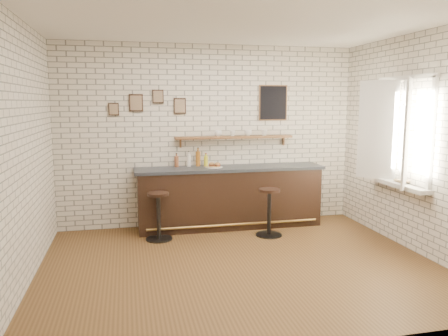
{
  "coord_description": "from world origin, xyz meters",
  "views": [
    {
      "loc": [
        -1.37,
        -5.19,
        2.06
      ],
      "look_at": [
        -0.0,
        0.9,
        1.12
      ],
      "focal_mm": 35.0,
      "sensor_mm": 36.0,
      "label": 1
    }
  ],
  "objects_px": {
    "bar_stool_left": "(159,215)",
    "bar_stool_right": "(269,211)",
    "shelf_cup_a": "(218,133)",
    "shelf_cup_b": "(233,133)",
    "book_lower": "(397,182)",
    "shelf_cup_c": "(248,133)",
    "shelf_cup_d": "(264,132)",
    "bitters_bottle_amber": "(198,159)",
    "condiment_bottle_yellow": "(206,161)",
    "bitters_bottle_brown": "(177,161)",
    "bitters_bottle_white": "(189,160)",
    "sandwich_plate": "(214,167)",
    "ciabatta_sandwich": "(215,165)",
    "book_upper": "(399,181)",
    "bar_counter": "(230,197)"
  },
  "relations": [
    {
      "from": "bitters_bottle_brown",
      "to": "book_upper",
      "type": "distance_m",
      "value": 3.41
    },
    {
      "from": "bar_stool_left",
      "to": "bar_stool_right",
      "type": "relative_size",
      "value": 0.98
    },
    {
      "from": "bitters_bottle_amber",
      "to": "shelf_cup_c",
      "type": "bearing_deg",
      "value": 0.52
    },
    {
      "from": "sandwich_plate",
      "to": "shelf_cup_a",
      "type": "distance_m",
      "value": 0.58
    },
    {
      "from": "bitters_bottle_white",
      "to": "shelf_cup_d",
      "type": "xyz_separation_m",
      "value": [
        1.3,
        0.01,
        0.44
      ]
    },
    {
      "from": "bitters_bottle_brown",
      "to": "shelf_cup_c",
      "type": "relative_size",
      "value": 1.82
    },
    {
      "from": "bitters_bottle_amber",
      "to": "condiment_bottle_yellow",
      "type": "distance_m",
      "value": 0.14
    },
    {
      "from": "bitters_bottle_brown",
      "to": "shelf_cup_b",
      "type": "xyz_separation_m",
      "value": [
        0.95,
        0.01,
        0.44
      ]
    },
    {
      "from": "bitters_bottle_amber",
      "to": "ciabatta_sandwich",
      "type": "bearing_deg",
      "value": -39.5
    },
    {
      "from": "shelf_cup_a",
      "to": "shelf_cup_c",
      "type": "distance_m",
      "value": 0.52
    },
    {
      "from": "shelf_cup_c",
      "to": "shelf_cup_d",
      "type": "distance_m",
      "value": 0.28
    },
    {
      "from": "sandwich_plate",
      "to": "bitters_bottle_white",
      "type": "bearing_deg",
      "value": 152.84
    },
    {
      "from": "bitters_bottle_brown",
      "to": "book_lower",
      "type": "distance_m",
      "value": 3.39
    },
    {
      "from": "sandwich_plate",
      "to": "bar_stool_right",
      "type": "height_order",
      "value": "sandwich_plate"
    },
    {
      "from": "shelf_cup_a",
      "to": "book_lower",
      "type": "height_order",
      "value": "shelf_cup_a"
    },
    {
      "from": "shelf_cup_c",
      "to": "shelf_cup_b",
      "type": "bearing_deg",
      "value": 105.65
    },
    {
      "from": "shelf_cup_d",
      "to": "shelf_cup_c",
      "type": "bearing_deg",
      "value": 163.34
    },
    {
      "from": "bitters_bottle_brown",
      "to": "shelf_cup_d",
      "type": "distance_m",
      "value": 1.56
    },
    {
      "from": "bar_counter",
      "to": "sandwich_plate",
      "type": "xyz_separation_m",
      "value": [
        -0.27,
        -0.0,
        0.51
      ]
    },
    {
      "from": "bar_counter",
      "to": "ciabatta_sandwich",
      "type": "relative_size",
      "value": 13.82
    },
    {
      "from": "bitters_bottle_white",
      "to": "shelf_cup_a",
      "type": "height_order",
      "value": "shelf_cup_a"
    },
    {
      "from": "bitters_bottle_white",
      "to": "sandwich_plate",
      "type": "bearing_deg",
      "value": -27.16
    },
    {
      "from": "shelf_cup_a",
      "to": "book_lower",
      "type": "relative_size",
      "value": 0.54
    },
    {
      "from": "bar_counter",
      "to": "book_upper",
      "type": "height_order",
      "value": "bar_counter"
    },
    {
      "from": "bitters_bottle_brown",
      "to": "shelf_cup_b",
      "type": "bearing_deg",
      "value": 0.47
    },
    {
      "from": "shelf_cup_b",
      "to": "shelf_cup_d",
      "type": "relative_size",
      "value": 0.89
    },
    {
      "from": "bar_stool_right",
      "to": "shelf_cup_a",
      "type": "bearing_deg",
      "value": 127.65
    },
    {
      "from": "bitters_bottle_white",
      "to": "shelf_cup_a",
      "type": "distance_m",
      "value": 0.66
    },
    {
      "from": "condiment_bottle_yellow",
      "to": "shelf_cup_b",
      "type": "relative_size",
      "value": 2.19
    },
    {
      "from": "condiment_bottle_yellow",
      "to": "bar_stool_left",
      "type": "relative_size",
      "value": 0.29
    },
    {
      "from": "sandwich_plate",
      "to": "bitters_bottle_brown",
      "type": "distance_m",
      "value": 0.62
    },
    {
      "from": "bar_counter",
      "to": "sandwich_plate",
      "type": "bearing_deg",
      "value": -179.11
    },
    {
      "from": "bitters_bottle_white",
      "to": "book_upper",
      "type": "height_order",
      "value": "bitters_bottle_white"
    },
    {
      "from": "book_upper",
      "to": "book_lower",
      "type": "bearing_deg",
      "value": 87.74
    },
    {
      "from": "bitters_bottle_amber",
      "to": "shelf_cup_b",
      "type": "height_order",
      "value": "shelf_cup_b"
    },
    {
      "from": "bitters_bottle_brown",
      "to": "shelf_cup_a",
      "type": "distance_m",
      "value": 0.83
    },
    {
      "from": "sandwich_plate",
      "to": "ciabatta_sandwich",
      "type": "height_order",
      "value": "ciabatta_sandwich"
    },
    {
      "from": "condiment_bottle_yellow",
      "to": "bar_stool_right",
      "type": "bearing_deg",
      "value": -43.81
    },
    {
      "from": "bar_counter",
      "to": "bitters_bottle_amber",
      "type": "height_order",
      "value": "bitters_bottle_amber"
    },
    {
      "from": "shelf_cup_b",
      "to": "bar_stool_right",
      "type": "bearing_deg",
      "value": -104.3
    },
    {
      "from": "bitters_bottle_white",
      "to": "bar_stool_left",
      "type": "xyz_separation_m",
      "value": [
        -0.56,
        -0.64,
        -0.73
      ]
    },
    {
      "from": "shelf_cup_c",
      "to": "shelf_cup_d",
      "type": "xyz_separation_m",
      "value": [
        0.28,
        0.0,
        0.0
      ]
    },
    {
      "from": "bar_stool_right",
      "to": "shelf_cup_a",
      "type": "relative_size",
      "value": 6.21
    },
    {
      "from": "bitters_bottle_brown",
      "to": "book_upper",
      "type": "bearing_deg",
      "value": -29.69
    },
    {
      "from": "book_lower",
      "to": "bitters_bottle_brown",
      "type": "bearing_deg",
      "value": 159.06
    },
    {
      "from": "bitters_bottle_brown",
      "to": "shelf_cup_c",
      "type": "xyz_separation_m",
      "value": [
        1.22,
        0.01,
        0.45
      ]
    },
    {
      "from": "bar_counter",
      "to": "ciabatta_sandwich",
      "type": "xyz_separation_m",
      "value": [
        -0.26,
        -0.0,
        0.55
      ]
    },
    {
      "from": "shelf_cup_a",
      "to": "shelf_cup_b",
      "type": "xyz_separation_m",
      "value": [
        0.24,
        0.0,
        -0.0
      ]
    },
    {
      "from": "bitters_bottle_white",
      "to": "bar_counter",
      "type": "bearing_deg",
      "value": -16.5
    },
    {
      "from": "ciabatta_sandwich",
      "to": "shelf_cup_a",
      "type": "xyz_separation_m",
      "value": [
        0.11,
        0.2,
        0.49
      ]
    }
  ]
}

